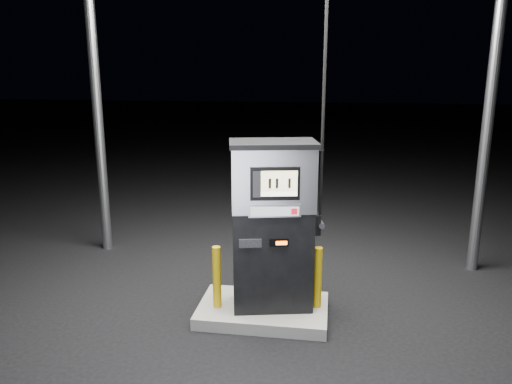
# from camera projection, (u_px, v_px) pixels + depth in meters

# --- Properties ---
(ground) EXTENTS (80.00, 80.00, 0.00)m
(ground) POSITION_uv_depth(u_px,v_px,m) (263.00, 316.00, 6.28)
(ground) COLOR black
(ground) RESTS_ON ground
(pump_island) EXTENTS (1.60, 1.00, 0.15)m
(pump_island) POSITION_uv_depth(u_px,v_px,m) (263.00, 310.00, 6.27)
(pump_island) COLOR slate
(pump_island) RESTS_ON ground
(fuel_dispenser) EXTENTS (1.19, 0.81, 4.28)m
(fuel_dispenser) POSITION_uv_depth(u_px,v_px,m) (273.00, 224.00, 6.01)
(fuel_dispenser) COLOR black
(fuel_dispenser) RESTS_ON pump_island
(bollard_left) EXTENTS (0.13, 0.13, 0.78)m
(bollard_left) POSITION_uv_depth(u_px,v_px,m) (217.00, 277.00, 6.12)
(bollard_left) COLOR #C8A00B
(bollard_left) RESTS_ON pump_island
(bollard_right) EXTENTS (0.13, 0.13, 0.78)m
(bollard_right) POSITION_uv_depth(u_px,v_px,m) (318.00, 278.00, 6.12)
(bollard_right) COLOR #C8A00B
(bollard_right) RESTS_ON pump_island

